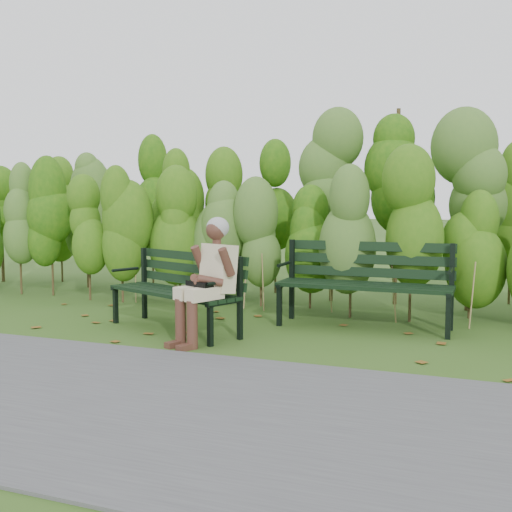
% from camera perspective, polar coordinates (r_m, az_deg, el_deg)
% --- Properties ---
extents(ground, '(80.00, 80.00, 0.00)m').
position_cam_1_polar(ground, '(6.08, -1.17, -7.34)').
color(ground, '#315618').
extents(footpath, '(60.00, 2.50, 0.01)m').
position_cam_1_polar(footpath, '(4.19, -12.72, -13.24)').
color(footpath, '#474749').
rests_on(footpath, ground).
extents(hedge_band, '(11.04, 1.67, 2.42)m').
position_cam_1_polar(hedge_band, '(7.69, 3.98, 4.73)').
color(hedge_band, '#47381E').
rests_on(hedge_band, ground).
extents(leaf_litter, '(5.92, 2.24, 0.01)m').
position_cam_1_polar(leaf_litter, '(6.01, 0.04, -7.45)').
color(leaf_litter, brown).
rests_on(leaf_litter, ground).
extents(bench_left, '(1.68, 1.10, 0.80)m').
position_cam_1_polar(bench_left, '(6.21, -7.26, -2.69)').
color(bench_left, black).
rests_on(bench_left, ground).
extents(bench_right, '(1.80, 0.61, 0.90)m').
position_cam_1_polar(bench_right, '(6.42, 10.42, -1.97)').
color(bench_right, black).
rests_on(bench_right, ground).
extents(seated_woman, '(0.55, 0.74, 1.18)m').
position_cam_1_polar(seated_woman, '(5.60, -4.51, -1.56)').
color(seated_woman, beige).
rests_on(seated_woman, ground).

